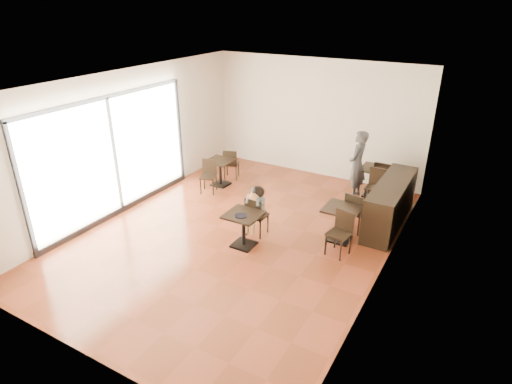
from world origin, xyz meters
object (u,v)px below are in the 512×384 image
Objects in this scene: adult_patron at (357,165)px; cafe_table_left at (220,172)px; chair_back_b at (375,188)px; child at (257,211)px; chair_mid_b at (339,234)px; chair_mid_a at (356,212)px; chair_left_b at (208,177)px; cafe_table_mid at (341,224)px; chair_back_a at (383,178)px; child_chair at (257,216)px; chair_left_a at (231,164)px; child_table at (244,230)px; cafe_table_back at (374,182)px.

adult_patron is 2.44× the size of cafe_table_left.
chair_back_b is (3.91, 0.80, 0.10)m from cafe_table_left.
child reaches higher than chair_mid_b.
adult_patron reaches higher than chair_mid_b.
chair_mid_a is 1.05× the size of chair_left_b.
adult_patron is at bearing 100.26° from cafe_table_mid.
cafe_table_left is 0.78× the size of chair_back_a.
child is 1.21× the size of chair_back_b.
cafe_table_left is (-2.15, 1.80, -0.19)m from child.
child_chair is 2.13m from chair_mid_a.
child_chair is 3.19m from chair_left_a.
chair_mid_a is at bearing 74.71° from cafe_table_mid.
chair_back_b reaches higher than chair_left_a.
chair_mid_b reaches higher than chair_left_b.
chair_mid_a is (0.15, 0.55, 0.08)m from cafe_table_mid.
adult_patron is at bearing 5.58° from chair_left_b.
chair_mid_b is (1.76, 0.09, -0.10)m from child.
child_table is at bearing -118.80° from chair_back_b.
chair_mid_b is (0.55, -2.76, -0.42)m from adult_patron.
child_table is 2.81m from chair_left_b.
child is at bearing -39.86° from cafe_table_left.
chair_mid_b reaches higher than cafe_table_mid.
child_table is at bearing -19.23° from adult_patron.
chair_back_a is (3.91, 1.53, 0.10)m from cafe_table_left.
child is at bearing 112.72° from chair_left_a.
chair_mid_a is at bearing -20.68° from chair_left_b.
chair_left_b is at bearing 140.14° from child_table.
adult_patron is at bearing 168.60° from chair_left_a.
child is 3.11m from adult_patron.
cafe_table_mid is at bearing -89.89° from cafe_table_back.
cafe_table_mid is at bearing 87.30° from chair_back_a.
chair_back_a is (3.91, 2.08, 0.03)m from chair_left_b.
chair_back_a is at bearing 50.63° from cafe_table_back.
child is 1.29× the size of chair_left_a.
chair_back_a reaches higher than child_chair.
chair_left_b is 0.94× the size of chair_back_b.
chair_back_b is (1.76, 3.15, 0.09)m from child_table.
child_chair is 1.02× the size of chair_left_a.
chair_left_b is (-3.76, -1.90, 0.05)m from cafe_table_back.
cafe_table_back is 1.96m from chair_mid_a.
chair_mid_b is (0.00, -1.10, 0.00)m from chair_mid_a.
chair_mid_a is at bearing 33.96° from child.
chair_mid_b is at bearing 102.26° from chair_mid_a.
cafe_table_mid is 0.87× the size of chair_left_a.
cafe_table_mid is (1.61, 0.64, -0.06)m from child_chair.
chair_left_b is (0.00, -0.55, 0.07)m from cafe_table_left.
child_table is at bearing -47.48° from cafe_table_left.
chair_back_b is (0.55, -0.25, -0.41)m from adult_patron.
child reaches higher than cafe_table_mid.
cafe_table_left is at bearing -72.27° from adult_patron.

